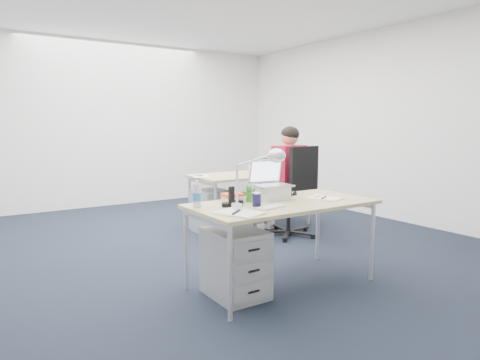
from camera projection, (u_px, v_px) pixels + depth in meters
name	position (u px, v px, depth m)	size (l,w,h in m)	color
floor	(221.00, 254.00, 4.63)	(7.00, 7.00, 0.00)	black
room	(220.00, 93.00, 4.41)	(6.02, 7.02, 2.80)	silver
desk_near	(283.00, 208.00, 3.66)	(1.60, 0.80, 0.73)	tan
desk_far	(251.00, 177.00, 5.81)	(1.60, 0.80, 0.73)	tan
office_chair	(291.00, 211.00, 5.35)	(0.80, 0.80, 1.13)	black
seated_person	(280.00, 181.00, 5.44)	(0.50, 0.79, 1.36)	#AE182F
drawer_pedestal_near	(235.00, 263.00, 3.47)	(0.40, 0.50, 0.55)	#9A9D9F
drawer_pedestal_far	(212.00, 211.00, 5.55)	(0.40, 0.50, 0.55)	#9A9D9F
silver_laptop	(273.00, 180.00, 3.77)	(0.32, 0.25, 0.34)	silver
wireless_keyboard	(271.00, 207.00, 3.41)	(0.26, 0.11, 0.01)	white
computer_mouse	(317.00, 196.00, 3.90)	(0.06, 0.10, 0.03)	white
headphones	(233.00, 203.00, 3.50)	(0.23, 0.18, 0.04)	black
can_koozie	(257.00, 199.00, 3.46)	(0.07, 0.07, 0.12)	#181646
water_bottle	(197.00, 194.00, 3.42)	(0.07, 0.07, 0.22)	silver
bear_figurine	(249.00, 193.00, 3.67)	(0.08, 0.06, 0.15)	#20741F
book_stack	(233.00, 198.00, 3.64)	(0.18, 0.13, 0.08)	silver
cordless_phone	(232.00, 197.00, 3.45)	(0.04, 0.03, 0.16)	black
papers_left	(239.00, 213.00, 3.17)	(0.23, 0.33, 0.01)	#F6F68E
papers_right	(325.00, 198.00, 3.83)	(0.19, 0.28, 0.01)	#F6F68E
sunglasses	(293.00, 194.00, 3.99)	(0.12, 0.05, 0.03)	black
desk_lamp	(253.00, 178.00, 3.33)	(0.43, 0.16, 0.49)	silver
dark_laptop	(264.00, 167.00, 5.66)	(0.30, 0.29, 0.22)	black
far_cup	(251.00, 168.00, 6.10)	(0.06, 0.06, 0.09)	white
far_papers	(200.00, 176.00, 5.46)	(0.19, 0.28, 0.01)	white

